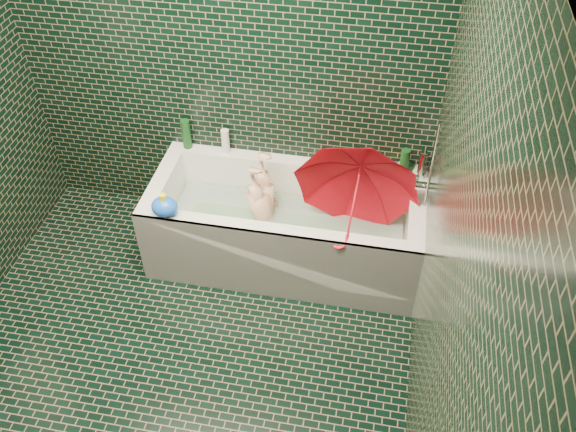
% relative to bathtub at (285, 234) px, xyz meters
% --- Properties ---
extents(floor, '(2.80, 2.80, 0.00)m').
position_rel_bathtub_xyz_m(floor, '(-0.45, -1.01, -0.21)').
color(floor, black).
rests_on(floor, ground).
extents(wall_back, '(2.80, 0.00, 2.80)m').
position_rel_bathtub_xyz_m(wall_back, '(-0.45, 0.39, 1.04)').
color(wall_back, black).
rests_on(wall_back, floor).
extents(wall_right, '(0.00, 2.80, 2.80)m').
position_rel_bathtub_xyz_m(wall_right, '(0.85, -1.01, 1.04)').
color(wall_right, black).
rests_on(wall_right, floor).
extents(bathtub, '(1.70, 0.75, 0.55)m').
position_rel_bathtub_xyz_m(bathtub, '(0.00, 0.00, 0.00)').
color(bathtub, white).
rests_on(bathtub, floor).
extents(bath_mat, '(1.35, 0.47, 0.01)m').
position_rel_bathtub_xyz_m(bath_mat, '(0.00, 0.02, -0.06)').
color(bath_mat, green).
rests_on(bath_mat, bathtub).
extents(water, '(1.48, 0.53, 0.00)m').
position_rel_bathtub_xyz_m(water, '(0.00, 0.02, 0.09)').
color(water, silver).
rests_on(water, bathtub).
extents(faucet, '(0.18, 0.19, 0.55)m').
position_rel_bathtub_xyz_m(faucet, '(0.81, 0.01, 0.56)').
color(faucet, silver).
rests_on(faucet, wall_right).
extents(child, '(0.89, 0.49, 0.25)m').
position_rel_bathtub_xyz_m(child, '(-0.15, 0.05, 0.10)').
color(child, beige).
rests_on(child, bathtub).
extents(umbrella, '(0.86, 0.90, 0.91)m').
position_rel_bathtub_xyz_m(umbrella, '(0.42, -0.07, 0.39)').
color(umbrella, red).
rests_on(umbrella, bathtub).
extents(soap_bottle_a, '(0.12, 0.12, 0.28)m').
position_rel_bathtub_xyz_m(soap_bottle_a, '(0.80, 0.32, 0.34)').
color(soap_bottle_a, white).
rests_on(soap_bottle_a, bathtub).
extents(soap_bottle_b, '(0.12, 0.13, 0.21)m').
position_rel_bathtub_xyz_m(soap_bottle_b, '(0.69, 0.31, 0.34)').
color(soap_bottle_b, '#4A1F77').
rests_on(soap_bottle_b, bathtub).
extents(soap_bottle_c, '(0.15, 0.15, 0.16)m').
position_rel_bathtub_xyz_m(soap_bottle_c, '(0.72, 0.34, 0.34)').
color(soap_bottle_c, '#124018').
rests_on(soap_bottle_c, bathtub).
extents(bottle_right_tall, '(0.06, 0.06, 0.20)m').
position_rel_bathtub_xyz_m(bottle_right_tall, '(0.69, 0.32, 0.44)').
color(bottle_right_tall, '#124018').
rests_on(bottle_right_tall, bathtub).
extents(bottle_right_pump, '(0.06, 0.06, 0.20)m').
position_rel_bathtub_xyz_m(bottle_right_pump, '(0.80, 0.31, 0.44)').
color(bottle_right_pump, silver).
rests_on(bottle_right_pump, bathtub).
extents(bottle_left_tall, '(0.07, 0.07, 0.21)m').
position_rel_bathtub_xyz_m(bottle_left_tall, '(-0.73, 0.35, 0.44)').
color(bottle_left_tall, '#124018').
rests_on(bottle_left_tall, bathtub).
extents(bottle_left_short, '(0.07, 0.07, 0.17)m').
position_rel_bathtub_xyz_m(bottle_left_short, '(-0.46, 0.35, 0.42)').
color(bottle_left_short, white).
rests_on(bottle_left_short, bathtub).
extents(rubber_duck, '(0.12, 0.09, 0.10)m').
position_rel_bathtub_xyz_m(rubber_duck, '(0.65, 0.34, 0.38)').
color(rubber_duck, yellow).
rests_on(rubber_duck, bathtub).
extents(bath_toy, '(0.19, 0.17, 0.15)m').
position_rel_bathtub_xyz_m(bath_toy, '(-0.65, -0.31, 0.41)').
color(bath_toy, blue).
rests_on(bath_toy, bathtub).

